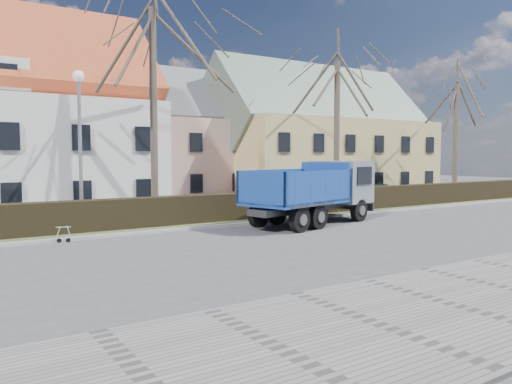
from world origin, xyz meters
TOP-DOWN VIEW (x-y plane):
  - ground at (0.00, 0.00)m, footprint 120.00×120.00m
  - sidewalk_near at (0.00, -8.50)m, footprint 80.00×5.00m
  - curb_far at (0.00, 4.60)m, footprint 80.00×0.30m
  - grass_strip at (0.00, 6.20)m, footprint 80.00×3.00m
  - hedge at (0.00, 6.00)m, footprint 60.00×0.90m
  - building_pink at (4.00, 20.00)m, footprint 10.80×8.80m
  - building_yellow at (16.00, 17.00)m, footprint 18.80×10.80m
  - tree_1 at (-2.00, 8.50)m, footprint 9.20×9.20m
  - tree_2 at (10.00, 8.50)m, footprint 8.00×8.00m
  - tree_3 at (22.00, 8.50)m, footprint 7.60×7.60m
  - dump_truck at (3.32, 3.07)m, footprint 8.08×4.67m
  - streetlight at (-5.91, 7.00)m, footprint 0.53×0.53m
  - cart_frame at (-7.45, 4.32)m, footprint 0.83×0.65m
  - parked_car_b at (16.96, 11.00)m, footprint 4.23×3.08m

SIDE VIEW (x-z plane):
  - ground at x=0.00m, z-range 0.00..0.00m
  - sidewalk_near at x=0.00m, z-range 0.00..0.08m
  - grass_strip at x=0.00m, z-range 0.00..0.10m
  - curb_far at x=0.00m, z-range 0.00..0.12m
  - cart_frame at x=-7.45m, z-range 0.00..0.67m
  - parked_car_b at x=16.96m, z-range 0.00..1.14m
  - hedge at x=0.00m, z-range 0.00..1.30m
  - dump_truck at x=3.32m, z-range 0.00..3.04m
  - streetlight at x=-5.91m, z-range 0.00..6.85m
  - building_pink at x=4.00m, z-range 0.00..8.00m
  - building_yellow at x=16.00m, z-range 0.00..8.50m
  - tree_3 at x=22.00m, z-range 0.00..10.45m
  - tree_2 at x=10.00m, z-range 0.00..11.00m
  - tree_1 at x=-2.00m, z-range 0.00..12.65m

